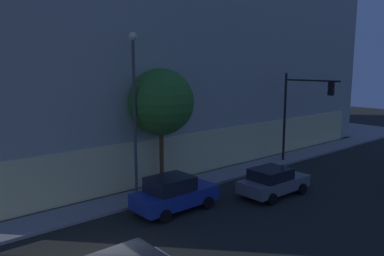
{
  "coord_description": "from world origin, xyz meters",
  "views": [
    {
      "loc": [
        -5.14,
        -10.75,
        7.23
      ],
      "look_at": [
        8.28,
        5.09,
        3.79
      ],
      "focal_mm": 35.43,
      "sensor_mm": 36.0,
      "label": 1
    }
  ],
  "objects_px": {
    "traffic_light_far_corner": "(300,104)",
    "car_grey": "(273,181)",
    "street_lamp_sidewalk": "(134,96)",
    "car_blue": "(174,193)",
    "modern_building": "(125,43)",
    "sidewalk_tree": "(161,102)"
  },
  "relations": [
    {
      "from": "car_grey",
      "to": "street_lamp_sidewalk",
      "type": "bearing_deg",
      "value": 142.34
    },
    {
      "from": "street_lamp_sidewalk",
      "to": "car_blue",
      "type": "relative_size",
      "value": 2.0
    },
    {
      "from": "modern_building",
      "to": "traffic_light_far_corner",
      "type": "xyz_separation_m",
      "value": [
        4.25,
        -16.96,
        -4.88
      ]
    },
    {
      "from": "car_blue",
      "to": "car_grey",
      "type": "height_order",
      "value": "car_blue"
    },
    {
      "from": "modern_building",
      "to": "traffic_light_far_corner",
      "type": "bearing_deg",
      "value": -75.93
    },
    {
      "from": "traffic_light_far_corner",
      "to": "car_grey",
      "type": "bearing_deg",
      "value": -156.48
    },
    {
      "from": "car_grey",
      "to": "traffic_light_far_corner",
      "type": "bearing_deg",
      "value": 23.52
    },
    {
      "from": "traffic_light_far_corner",
      "to": "street_lamp_sidewalk",
      "type": "xyz_separation_m",
      "value": [
        -12.74,
        1.75,
        1.12
      ]
    },
    {
      "from": "street_lamp_sidewalk",
      "to": "sidewalk_tree",
      "type": "height_order",
      "value": "street_lamp_sidewalk"
    },
    {
      "from": "modern_building",
      "to": "street_lamp_sidewalk",
      "type": "height_order",
      "value": "modern_building"
    },
    {
      "from": "street_lamp_sidewalk",
      "to": "traffic_light_far_corner",
      "type": "bearing_deg",
      "value": -7.81
    },
    {
      "from": "traffic_light_far_corner",
      "to": "car_blue",
      "type": "xyz_separation_m",
      "value": [
        -12.34,
        -1.12,
        -3.59
      ]
    },
    {
      "from": "traffic_light_far_corner",
      "to": "car_grey",
      "type": "distance_m",
      "value": 8.18
    },
    {
      "from": "street_lamp_sidewalk",
      "to": "car_blue",
      "type": "distance_m",
      "value": 5.53
    },
    {
      "from": "sidewalk_tree",
      "to": "car_blue",
      "type": "height_order",
      "value": "sidewalk_tree"
    },
    {
      "from": "sidewalk_tree",
      "to": "car_blue",
      "type": "bearing_deg",
      "value": -115.84
    },
    {
      "from": "car_blue",
      "to": "street_lamp_sidewalk",
      "type": "bearing_deg",
      "value": 98.02
    },
    {
      "from": "traffic_light_far_corner",
      "to": "sidewalk_tree",
      "type": "xyz_separation_m",
      "value": [
        -10.81,
        2.04,
        0.68
      ]
    },
    {
      "from": "traffic_light_far_corner",
      "to": "sidewalk_tree",
      "type": "distance_m",
      "value": 11.02
    },
    {
      "from": "modern_building",
      "to": "traffic_light_far_corner",
      "type": "relative_size",
      "value": 5.27
    },
    {
      "from": "traffic_light_far_corner",
      "to": "car_blue",
      "type": "height_order",
      "value": "traffic_light_far_corner"
    },
    {
      "from": "modern_building",
      "to": "street_lamp_sidewalk",
      "type": "xyz_separation_m",
      "value": [
        -8.49,
        -15.22,
        -3.76
      ]
    }
  ]
}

